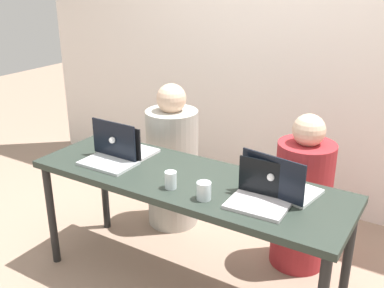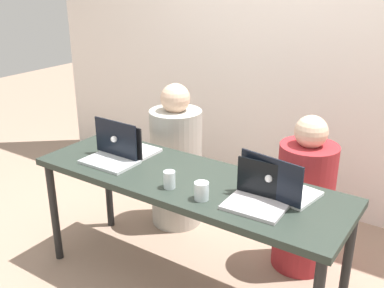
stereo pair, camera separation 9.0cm
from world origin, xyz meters
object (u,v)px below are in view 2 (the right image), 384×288
Objects in this scene: laptop_back_left at (125,146)px; water_glass_center at (170,181)px; laptop_front_left at (114,154)px; person_on_left at (176,163)px; water_glass_right at (202,192)px; person_on_right at (304,202)px; laptop_front_right at (258,197)px; laptop_back_right at (278,186)px.

laptop_back_left reaches higher than water_glass_center.
laptop_front_left is 3.39× the size of water_glass_center.
water_glass_center is (0.49, -0.74, 0.29)m from person_on_left.
water_glass_right is (0.72, -0.24, -0.01)m from laptop_back_left.
person_on_right is at bearing -177.26° from person_on_left.
laptop_front_left is at bearing 92.97° from person_on_left.
water_glass_right is at bearing 162.71° from laptop_back_left.
laptop_front_right is 0.90× the size of laptop_back_left.
laptop_back_left is (-0.98, 0.13, 0.01)m from laptop_front_right.
water_glass_center is (-0.51, -0.24, -0.01)m from laptop_back_right.
laptop_back_right is 0.40m from water_glass_right.
laptop_back_left is 3.54× the size of water_glass_center.
laptop_back_left is 3.60× the size of water_glass_right.
water_glass_right is at bearing -160.69° from laptop_front_right.
water_glass_center is at bearing 157.27° from laptop_back_left.
person_on_left reaches higher than laptop_front_left.
person_on_left reaches higher than laptop_back_left.
person_on_left reaches higher than water_glass_center.
laptop_back_left is 0.76m from water_glass_right.
person_on_left is at bearing 123.66° from water_glass_center.
laptop_back_left is at bearing 156.29° from water_glass_center.
laptop_back_left is at bearing 98.30° from laptop_front_left.
person_on_left is 0.60m from laptop_back_left.
laptop_back_right reaches higher than laptop_front_left.
laptop_front_right is at bearing 90.69° from person_on_right.
person_on_right is at bearing -151.67° from laptop_back_left.
laptop_back_right is 4.23× the size of water_glass_right.
laptop_back_right is (0.04, 0.15, 0.01)m from laptop_front_right.
person_on_left is 2.77× the size of laptop_back_right.
person_on_right is 0.73m from laptop_front_right.
person_on_right is 11.08× the size of water_glass_right.
person_on_left reaches higher than laptop_front_right.
person_on_right is at bearing 69.53° from water_glass_right.
laptop_back_left is at bearing 91.06° from person_on_left.
person_on_left is at bearing 143.87° from laptop_front_right.
laptop_back_right is (1.00, 0.14, 0.00)m from laptop_front_left.
water_glass_right is at bearing -3.83° from water_glass_center.
water_glass_right is at bearing -9.10° from laptop_front_left.
laptop_front_left is (-0.99, -0.64, 0.32)m from person_on_right.
laptop_back_right is at bearing 94.54° from person_on_right.
laptop_front_left is at bearing 170.76° from water_glass_right.
person_on_left is 1.21m from laptop_front_right.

